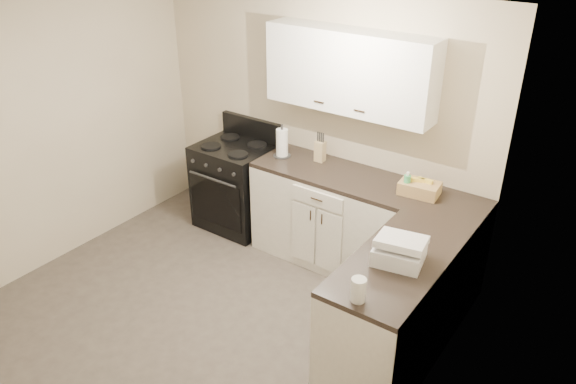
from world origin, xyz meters
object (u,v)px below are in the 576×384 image
Objects in this scene: stove at (236,186)px; knife_block at (320,151)px; paper_towel at (282,143)px; countertop_grill at (399,253)px; wicker_basket at (419,188)px.

knife_block is (0.94, 0.15, 0.58)m from stove.
paper_towel is at bearing 3.37° from stove.
paper_towel is (0.58, 0.03, 0.62)m from stove.
stove is 2.51m from countertop_grill.
wicker_basket is (1.98, 0.06, 0.53)m from stove.
stove is 0.85m from paper_towel.
countertop_grill is (1.33, -1.09, -0.04)m from knife_block.
wicker_basket is at bearing 1.85° from stove.
knife_block is 0.60× the size of countertop_grill.
knife_block is at bearing 129.60° from countertop_grill.
paper_towel reaches higher than stove.
stove is 2.05m from wicker_basket.
paper_towel is 0.83× the size of countertop_grill.
knife_block is 0.72× the size of paper_towel.
wicker_basket is (1.04, -0.09, -0.04)m from knife_block.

